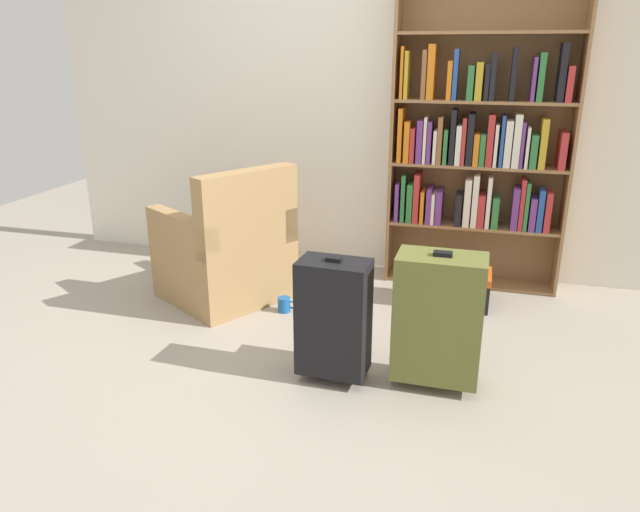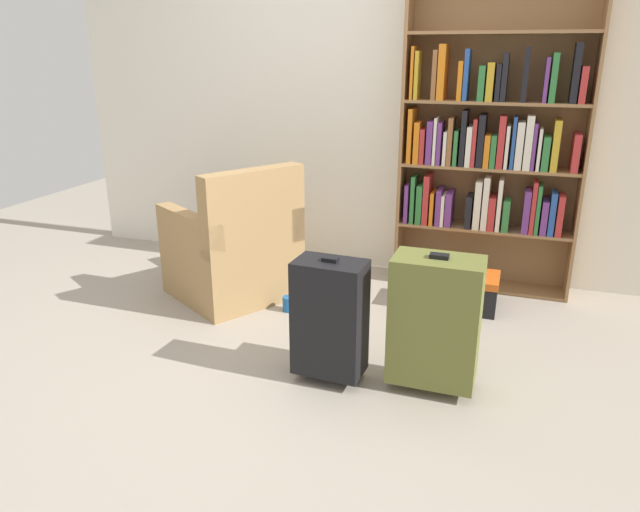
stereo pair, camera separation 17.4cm
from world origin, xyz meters
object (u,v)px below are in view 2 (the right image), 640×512
suitcase_black (330,318)px  armchair (235,251)px  bookshelf (490,143)px  suitcase_olive (435,320)px  mug (289,304)px  storage_box (459,289)px

suitcase_black → armchair: bearing=138.4°
bookshelf → suitcase_olive: 1.60m
bookshelf → armchair: 1.82m
bookshelf → suitcase_black: 1.78m
suitcase_olive → armchair: bearing=152.6°
bookshelf → mug: 1.68m
mug → suitcase_olive: (0.99, -0.62, 0.31)m
armchair → mug: bearing=-15.3°
armchair → suitcase_olive: 1.60m
bookshelf → storage_box: bookshelf is taller
mug → suitcase_black: suitcase_black is taller
suitcase_olive → storage_box: bearing=88.8°
storage_box → suitcase_black: (-0.52, -1.12, 0.22)m
mug → suitcase_olive: bearing=-32.0°
bookshelf → storage_box: (-0.08, -0.43, -0.88)m
mug → storage_box: (1.01, 0.41, 0.07)m
bookshelf → armchair: bearing=-154.6°
armchair → storage_box: bearing=11.5°
storage_box → suitcase_olive: (-0.02, -1.03, 0.24)m
armchair → mug: armchair is taller
mug → storage_box: bearing=22.1°
storage_box → suitcase_black: bearing=-114.9°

